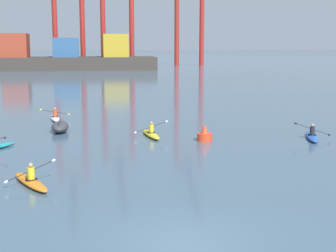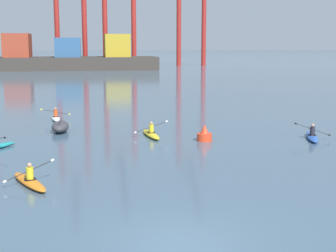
# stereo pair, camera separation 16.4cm
# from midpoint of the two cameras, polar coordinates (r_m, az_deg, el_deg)

# --- Properties ---
(ground_plane) EXTENTS (800.00, 800.00, 0.00)m
(ground_plane) POSITION_cam_midpoint_polar(r_m,az_deg,el_deg) (14.78, 1.72, -13.41)
(ground_plane) COLOR #425B70
(container_barge) EXTENTS (38.68, 10.47, 7.82)m
(container_barge) POSITION_cam_midpoint_polar(r_m,az_deg,el_deg) (111.00, -11.39, 7.73)
(container_barge) COLOR #38332D
(container_barge) RESTS_ON ground
(capsized_dinghy) EXTENTS (1.20, 2.64, 0.76)m
(capsized_dinghy) POSITION_cam_midpoint_polar(r_m,az_deg,el_deg) (33.20, -12.17, -0.06)
(capsized_dinghy) COLOR #38383D
(capsized_dinghy) RESTS_ON ground
(channel_buoy) EXTENTS (0.90, 0.90, 1.00)m
(channel_buoy) POSITION_cam_midpoint_polar(r_m,az_deg,el_deg) (29.53, 4.39, -1.04)
(channel_buoy) COLOR red
(channel_buoy) RESTS_ON ground
(kayak_white) EXTENTS (2.24, 3.45, 0.95)m
(kayak_white) POSITION_cam_midpoint_polar(r_m,az_deg,el_deg) (38.59, -12.70, 0.97)
(kayak_white) COLOR silver
(kayak_white) RESTS_ON ground
(kayak_blue) EXTENTS (2.09, 3.41, 1.01)m
(kayak_blue) POSITION_cam_midpoint_polar(r_m,az_deg,el_deg) (31.34, 16.42, -1.13)
(kayak_blue) COLOR #2856B2
(kayak_blue) RESTS_ON ground
(kayak_orange) EXTENTS (2.03, 3.33, 0.99)m
(kayak_orange) POSITION_cam_midpoint_polar(r_m,az_deg,el_deg) (21.19, -15.47, -6.11)
(kayak_orange) COLOR orange
(kayak_orange) RESTS_ON ground
(kayak_yellow) EXTENTS (2.21, 3.45, 0.99)m
(kayak_yellow) POSITION_cam_midpoint_polar(r_m,az_deg,el_deg) (30.92, -1.82, -0.89)
(kayak_yellow) COLOR yellow
(kayak_yellow) RESTS_ON ground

